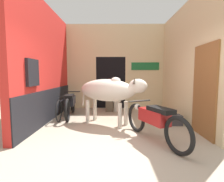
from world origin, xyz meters
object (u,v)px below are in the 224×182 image
Objects in this scene: bicycle at (63,108)px; plastic_stool at (116,106)px; motorcycle_near at (154,120)px; cow at (109,91)px; bucket at (165,113)px; shopkeeper_seated at (109,94)px; motorcycle_far at (70,103)px; crate at (173,120)px.

plastic_stool is at bearing 30.84° from bicycle.
motorcycle_near is at bearing -76.21° from plastic_stool.
cow is 7.82× the size of bucket.
cow reaches higher than bicycle.
motorcycle_near is 1.55× the size of shopkeeper_seated.
motorcycle_far reaches higher than bucket.
bicycle is at bearing -137.09° from motorcycle_far.
cow is at bearing -25.16° from bicycle.
bicycle is at bearing 141.79° from motorcycle_near.
motorcycle_far is at bearing 136.86° from motorcycle_near.
shopkeeper_seated is 2.65m from crate.
bicycle is at bearing -177.64° from bucket.
shopkeeper_seated is at bearing 34.89° from motorcycle_far.
shopkeeper_seated reaches higher than bicycle.
motorcycle_near reaches higher than plastic_stool.
motorcycle_near is 0.94× the size of motorcycle_far.
bicycle is 3.43m from crate.
motorcycle_near is 4.42× the size of crate.
crate is (0.84, 1.24, -0.32)m from motorcycle_near.
bicycle is (-1.53, 0.72, -0.63)m from cow.
bucket is (3.36, 0.14, -0.21)m from bicycle.
motorcycle_near reaches higher than crate.
bucket is at bearing 25.03° from cow.
motorcycle_far is at bearing 163.76° from crate.
motorcycle_far is at bearing 42.91° from bicycle.
motorcycle_near reaches higher than bicycle.
crate is (1.85, -1.82, -0.52)m from shopkeeper_seated.
bucket is (3.16, -0.05, -0.34)m from motorcycle_far.
crate is (3.35, -0.73, -0.20)m from bicycle.
bicycle is at bearing -149.16° from plastic_stool.
bucket is at bearing -29.77° from plastic_stool.
shopkeeper_seated is (1.49, 1.09, 0.33)m from bicycle.
motorcycle_near is at bearing -71.70° from shopkeeper_seated.
crate is 0.87m from bucket.
bicycle is (-0.20, -0.19, -0.13)m from motorcycle_far.
bucket is (1.60, -0.91, -0.09)m from plastic_stool.
bucket is (1.87, -0.95, -0.53)m from shopkeeper_seated.
plastic_stool is at bearing -7.47° from shopkeeper_seated.
motorcycle_far is 1.59m from shopkeeper_seated.
shopkeeper_seated is (-0.03, 1.81, -0.31)m from cow.
cow is at bearing -88.89° from shopkeeper_seated.
motorcycle_near is 3.23m from shopkeeper_seated.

